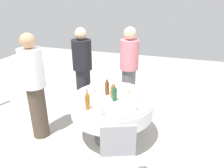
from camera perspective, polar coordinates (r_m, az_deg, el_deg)
ground_plane at (r=3.61m, az=-0.00°, el=-14.08°), size 10.00×10.00×0.00m
dining_table at (r=3.29m, az=-0.00°, el=-5.92°), size 1.24×1.24×0.74m
bottle_amber_east at (r=3.16m, az=0.12°, el=-1.80°), size 0.07×0.07×0.24m
bottle_amber_right at (r=2.87m, az=-6.53°, el=-4.32°), size 0.07×0.07×0.28m
bottle_dark_green_far at (r=3.07m, az=0.70°, el=-2.46°), size 0.07×0.07×0.25m
bottle_brown_rear at (r=3.26m, az=-1.33°, el=-0.71°), size 0.07×0.07×0.27m
wine_glass_rear at (r=2.93m, az=-3.77°, el=-4.40°), size 0.07×0.07×0.13m
wine_glass_outer at (r=2.72m, az=-2.84°, el=-6.65°), size 0.07×0.07×0.13m
wine_glass_inner at (r=2.85m, az=6.29°, el=-5.10°), size 0.07×0.07×0.15m
wine_glass_near at (r=3.35m, az=-5.22°, el=-0.49°), size 0.07×0.07×0.14m
plate_left at (r=3.39m, az=4.38°, el=-1.90°), size 0.22×0.22×0.04m
plate_north at (r=3.15m, az=6.53°, el=-4.04°), size 0.21×0.21×0.04m
knife_right at (r=3.63m, az=-1.03°, el=-0.23°), size 0.18×0.06×0.00m
knife_far at (r=3.14m, az=-3.58°, el=-4.21°), size 0.18×0.05×0.00m
knife_rear at (r=2.92m, az=0.48°, el=-6.51°), size 0.18×0.05×0.00m
person_east at (r=3.44m, az=-19.81°, el=-0.52°), size 0.34×0.34×1.68m
person_right at (r=4.04m, az=4.51°, el=3.99°), size 0.34×0.34×1.63m
person_far at (r=3.90m, az=-7.73°, el=3.15°), size 0.34×0.34×1.64m
chair_inner at (r=2.49m, az=1.80°, el=-19.00°), size 0.52×0.52×0.87m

